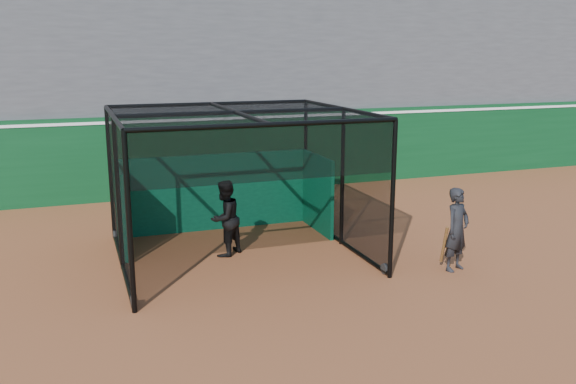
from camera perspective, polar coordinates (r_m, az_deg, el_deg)
name	(u,v)px	position (r m, az deg, el deg)	size (l,w,h in m)	color
ground	(295,289)	(11.57, 0.70, -9.10)	(120.00, 120.00, 0.00)	brown
outfield_wall	(201,153)	(19.16, -8.18, 3.65)	(50.00, 0.50, 2.50)	#0B3D1B
grandstand	(176,48)	(22.63, -10.43, 13.09)	(50.00, 7.85, 8.95)	#4C4C4F
batting_cage	(237,186)	(13.04, -4.78, 0.58)	(5.01, 4.69, 3.12)	black
batter	(225,218)	(13.27, -5.93, -2.46)	(0.81, 0.63, 1.67)	black
on_deck_player	(457,230)	(12.76, 15.53, -3.41)	(0.73, 0.61, 1.71)	black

